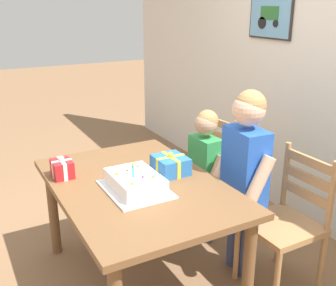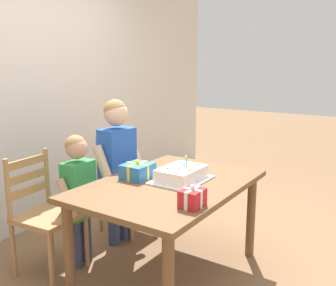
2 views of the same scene
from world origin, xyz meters
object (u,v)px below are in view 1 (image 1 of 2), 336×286
object	(u,v)px
child_older	(245,167)
child_younger	(205,164)
dining_table	(138,197)
gift_box_red_large	(62,169)
birthday_cake	(135,183)
gift_box_beside_cake	(171,165)
chair_left	(205,171)
chair_right	(287,222)

from	to	relation	value
child_older	child_younger	bearing A→B (deg)	179.94
dining_table	child_older	world-z (taller)	child_older
child_older	dining_table	bearing A→B (deg)	-107.02
dining_table	gift_box_red_large	bearing A→B (deg)	-130.16
birthday_cake	gift_box_beside_cake	size ratio (longest dim) A/B	1.96
gift_box_beside_cake	child_older	size ratio (longest dim) A/B	0.17
gift_box_red_large	chair_left	distance (m)	1.25
gift_box_beside_cake	chair_left	xyz separation A→B (m)	(-0.43, 0.56, -0.32)
gift_box_beside_cake	chair_left	bearing A→B (deg)	127.29
birthday_cake	child_older	size ratio (longest dim) A/B	0.34
dining_table	chair_right	distance (m)	0.96
chair_left	gift_box_beside_cake	bearing A→B (deg)	-52.71
child_younger	chair_left	bearing A→B (deg)	145.23
dining_table	chair_left	bearing A→B (deg)	119.77
dining_table	child_younger	xyz separation A→B (m)	(-0.25, 0.67, 0.00)
gift_box_beside_cake	birthday_cake	bearing A→B (deg)	-67.67
dining_table	gift_box_red_large	size ratio (longest dim) A/B	8.72
dining_table	child_younger	world-z (taller)	child_younger
birthday_cake	child_older	world-z (taller)	child_older
gift_box_beside_cake	chair_left	world-z (taller)	chair_left
birthday_cake	dining_table	bearing A→B (deg)	149.71
gift_box_beside_cake	chair_right	bearing A→B (deg)	48.04
gift_box_red_large	chair_right	size ratio (longest dim) A/B	0.17
gift_box_red_large	child_younger	size ratio (longest dim) A/B	0.15
dining_table	child_younger	size ratio (longest dim) A/B	1.32
gift_box_beside_cake	chair_right	distance (m)	0.82
gift_box_red_large	gift_box_beside_cake	bearing A→B (deg)	66.48
dining_table	birthday_cake	size ratio (longest dim) A/B	3.18
chair_right	child_younger	distance (m)	0.76
gift_box_red_large	child_younger	world-z (taller)	child_younger
gift_box_beside_cake	chair_right	size ratio (longest dim) A/B	0.24
gift_box_beside_cake	child_younger	xyz separation A→B (m)	(-0.21, 0.41, -0.15)
child_younger	dining_table	bearing A→B (deg)	-69.32
child_older	chair_left	bearing A→B (deg)	167.40
birthday_cake	chair_right	distance (m)	1.00
child_older	gift_box_red_large	bearing A→B (deg)	-116.53
birthday_cake	gift_box_red_large	bearing A→B (deg)	-141.04
chair_right	child_younger	xyz separation A→B (m)	(-0.72, -0.15, 0.17)
dining_table	gift_box_beside_cake	world-z (taller)	gift_box_beside_cake
chair_left	chair_right	world-z (taller)	same
birthday_cake	chair_left	xyz separation A→B (m)	(-0.56, 0.87, -0.31)
gift_box_beside_cake	chair_right	xyz separation A→B (m)	(0.51, 0.57, -0.32)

